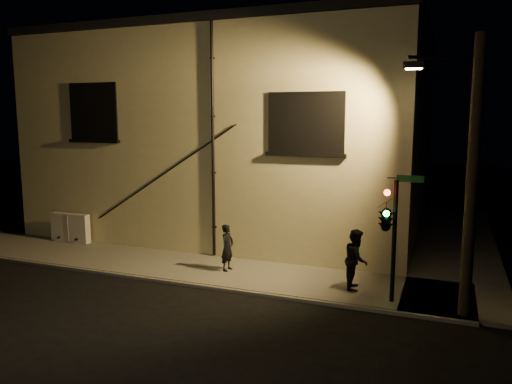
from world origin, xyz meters
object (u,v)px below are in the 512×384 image
at_px(pedestrian_a, 227,248).
at_px(streetlamp_pole, 469,172).
at_px(traffic_signal, 387,217).
at_px(utility_cabinet, 70,228).
at_px(pedestrian_b, 356,259).

relative_size(pedestrian_a, streetlamp_pole, 0.22).
distance_m(traffic_signal, streetlamp_pole, 2.36).
height_order(traffic_signal, streetlamp_pole, streetlamp_pole).
distance_m(utility_cabinet, streetlamp_pole, 15.27).
relative_size(utility_cabinet, pedestrian_b, 0.99).
distance_m(pedestrian_b, traffic_signal, 1.91).
bearing_deg(traffic_signal, pedestrian_b, 139.41).
height_order(utility_cabinet, pedestrian_b, pedestrian_b).
distance_m(utility_cabinet, pedestrian_b, 11.99).
distance_m(pedestrian_a, traffic_signal, 5.55).
xyz_separation_m(pedestrian_a, pedestrian_b, (4.30, -0.23, 0.12)).
bearing_deg(streetlamp_pole, utility_cabinet, 171.10).
xyz_separation_m(pedestrian_b, traffic_signal, (0.92, -0.79, 1.48)).
relative_size(utility_cabinet, traffic_signal, 0.51).
height_order(utility_cabinet, traffic_signal, traffic_signal).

